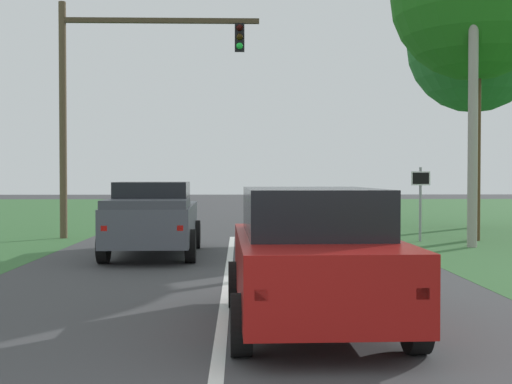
{
  "coord_description": "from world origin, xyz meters",
  "views": [
    {
      "loc": [
        0.24,
        -4.4,
        2.06
      ],
      "look_at": [
        0.72,
        14.72,
        1.6
      ],
      "focal_mm": 46.47,
      "sensor_mm": 36.0,
      "label": 1
    }
  ],
  "objects_px": {
    "red_suv_near": "(312,254)",
    "utility_pole_right": "(473,85)",
    "pickup_truck_lead": "(153,218)",
    "oak_tree_right": "(475,46)",
    "traffic_light": "(113,85)",
    "keep_moving_sign": "(420,194)"
  },
  "relations": [
    {
      "from": "red_suv_near",
      "to": "utility_pole_right",
      "type": "relative_size",
      "value": 0.49
    },
    {
      "from": "pickup_truck_lead",
      "to": "oak_tree_right",
      "type": "xyz_separation_m",
      "value": [
        11.61,
        9.04,
        6.26
      ]
    },
    {
      "from": "pickup_truck_lead",
      "to": "utility_pole_right",
      "type": "xyz_separation_m",
      "value": [
        8.97,
        1.82,
        3.69
      ]
    },
    {
      "from": "traffic_light",
      "to": "keep_moving_sign",
      "type": "height_order",
      "value": "traffic_light"
    },
    {
      "from": "traffic_light",
      "to": "utility_pole_right",
      "type": "xyz_separation_m",
      "value": [
        10.94,
        -3.11,
        -0.4
      ]
    },
    {
      "from": "utility_pole_right",
      "to": "traffic_light",
      "type": "bearing_deg",
      "value": 164.11
    },
    {
      "from": "pickup_truck_lead",
      "to": "utility_pole_right",
      "type": "bearing_deg",
      "value": 11.47
    },
    {
      "from": "pickup_truck_lead",
      "to": "keep_moving_sign",
      "type": "height_order",
      "value": "keep_moving_sign"
    },
    {
      "from": "red_suv_near",
      "to": "keep_moving_sign",
      "type": "distance_m",
      "value": 12.63
    },
    {
      "from": "red_suv_near",
      "to": "utility_pole_right",
      "type": "bearing_deg",
      "value": 59.95
    },
    {
      "from": "pickup_truck_lead",
      "to": "oak_tree_right",
      "type": "bearing_deg",
      "value": 37.91
    },
    {
      "from": "pickup_truck_lead",
      "to": "utility_pole_right",
      "type": "distance_m",
      "value": 9.87
    },
    {
      "from": "pickup_truck_lead",
      "to": "utility_pole_right",
      "type": "height_order",
      "value": "utility_pole_right"
    },
    {
      "from": "pickup_truck_lead",
      "to": "keep_moving_sign",
      "type": "relative_size",
      "value": 2.2
    },
    {
      "from": "oak_tree_right",
      "to": "utility_pole_right",
      "type": "bearing_deg",
      "value": -110.07
    },
    {
      "from": "oak_tree_right",
      "to": "utility_pole_right",
      "type": "distance_m",
      "value": 8.11
    },
    {
      "from": "red_suv_near",
      "to": "pickup_truck_lead",
      "type": "distance_m",
      "value": 8.74
    },
    {
      "from": "oak_tree_right",
      "to": "traffic_light",
      "type": "bearing_deg",
      "value": -163.17
    },
    {
      "from": "pickup_truck_lead",
      "to": "keep_moving_sign",
      "type": "distance_m",
      "value": 8.73
    },
    {
      "from": "red_suv_near",
      "to": "utility_pole_right",
      "type": "xyz_separation_m",
      "value": [
        5.75,
        9.95,
        3.69
      ]
    },
    {
      "from": "red_suv_near",
      "to": "oak_tree_right",
      "type": "distance_m",
      "value": 20.11
    },
    {
      "from": "traffic_light",
      "to": "oak_tree_right",
      "type": "bearing_deg",
      "value": 16.83
    }
  ]
}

